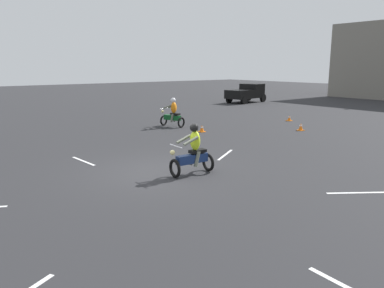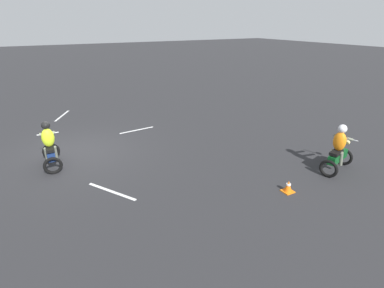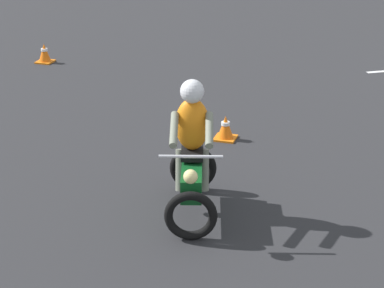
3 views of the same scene
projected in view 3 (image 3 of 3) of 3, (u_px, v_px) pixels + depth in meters
The scene contains 3 objects.
motorcycle_rider_background at pixel (192, 156), 8.81m from camera, with size 1.56×0.99×1.66m.
traffic_cone_near_left at pixel (225, 128), 11.19m from camera, with size 0.32×0.32×0.37m.
traffic_cone_mid_center at pixel (45, 53), 14.98m from camera, with size 0.32×0.32×0.39m.
Camera 3 is at (-15.07, 3.37, 4.23)m, focal length 70.00 mm.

